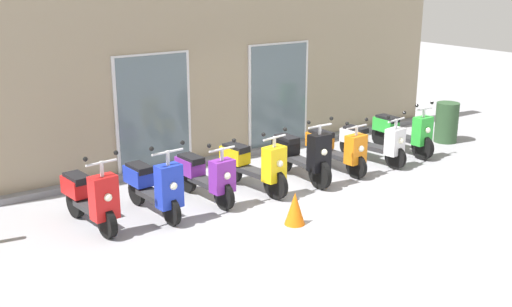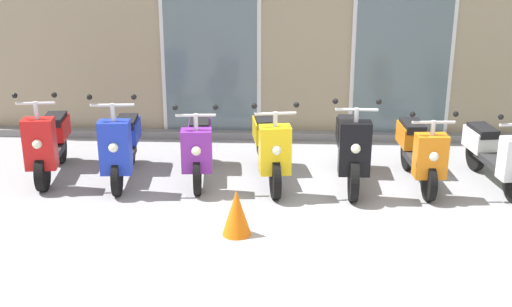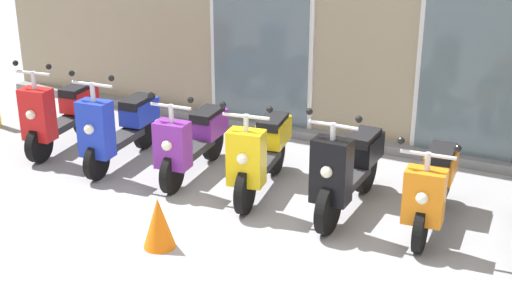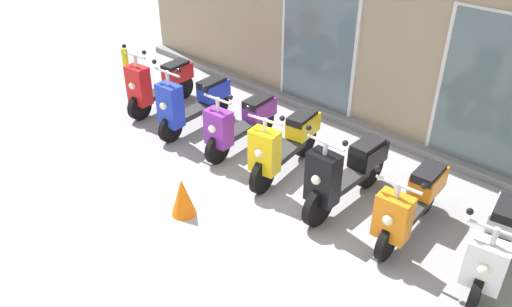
{
  "view_description": "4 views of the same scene",
  "coord_description": "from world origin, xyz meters",
  "px_view_note": "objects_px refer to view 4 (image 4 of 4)",
  "views": [
    {
      "loc": [
        -6.35,
        -7.48,
        3.8
      ],
      "look_at": [
        -0.71,
        0.71,
        0.82
      ],
      "focal_mm": 43.65,
      "sensor_mm": 36.0,
      "label": 1
    },
    {
      "loc": [
        -0.31,
        -7.17,
        3.26
      ],
      "look_at": [
        -0.65,
        0.51,
        0.59
      ],
      "focal_mm": 47.02,
      "sensor_mm": 36.0,
      "label": 2
    },
    {
      "loc": [
        2.87,
        -5.74,
        3.52
      ],
      "look_at": [
        -0.49,
        0.94,
        0.53
      ],
      "focal_mm": 51.45,
      "sensor_mm": 36.0,
      "label": 3
    },
    {
      "loc": [
        3.35,
        -3.56,
        4.03
      ],
      "look_at": [
        -0.46,
        0.46,
        0.62
      ],
      "focal_mm": 35.24,
      "sensor_mm": 36.0,
      "label": 4
    }
  ],
  "objects_px": {
    "scooter_purple": "(241,122)",
    "scooter_white": "(495,243)",
    "scooter_orange": "(411,203)",
    "curb_bollard": "(126,65)",
    "scooter_yellow": "(285,143)",
    "scooter_black": "(345,173)",
    "traffic_cone": "(183,197)",
    "scooter_blue": "(192,102)",
    "scooter_red": "(159,84)"
  },
  "relations": [
    {
      "from": "scooter_purple",
      "to": "scooter_white",
      "type": "bearing_deg",
      "value": -0.74
    },
    {
      "from": "scooter_orange",
      "to": "curb_bollard",
      "type": "bearing_deg",
      "value": 177.07
    },
    {
      "from": "scooter_yellow",
      "to": "scooter_black",
      "type": "distance_m",
      "value": 1.05
    },
    {
      "from": "scooter_yellow",
      "to": "scooter_white",
      "type": "xyz_separation_m",
      "value": [
        2.92,
        0.03,
        -0.05
      ]
    },
    {
      "from": "traffic_cone",
      "to": "scooter_orange",
      "type": "bearing_deg",
      "value": 35.37
    },
    {
      "from": "traffic_cone",
      "to": "scooter_yellow",
      "type": "bearing_deg",
      "value": 78.61
    },
    {
      "from": "curb_bollard",
      "to": "scooter_orange",
      "type": "bearing_deg",
      "value": -2.93
    },
    {
      "from": "scooter_black",
      "to": "curb_bollard",
      "type": "bearing_deg",
      "value": 176.0
    },
    {
      "from": "scooter_orange",
      "to": "scooter_white",
      "type": "xyz_separation_m",
      "value": [
        0.98,
        0.01,
        -0.03
      ]
    },
    {
      "from": "scooter_yellow",
      "to": "scooter_orange",
      "type": "distance_m",
      "value": 1.94
    },
    {
      "from": "scooter_blue",
      "to": "scooter_black",
      "type": "height_order",
      "value": "scooter_blue"
    },
    {
      "from": "scooter_white",
      "to": "traffic_cone",
      "type": "relative_size",
      "value": 3.05
    },
    {
      "from": "scooter_purple",
      "to": "scooter_orange",
      "type": "distance_m",
      "value": 2.88
    },
    {
      "from": "scooter_red",
      "to": "scooter_orange",
      "type": "xyz_separation_m",
      "value": [
        4.87,
        -0.04,
        -0.02
      ]
    },
    {
      "from": "scooter_yellow",
      "to": "scooter_black",
      "type": "bearing_deg",
      "value": -2.34
    },
    {
      "from": "scooter_red",
      "to": "curb_bollard",
      "type": "distance_m",
      "value": 1.48
    },
    {
      "from": "scooter_purple",
      "to": "traffic_cone",
      "type": "distance_m",
      "value": 1.79
    },
    {
      "from": "scooter_blue",
      "to": "curb_bollard",
      "type": "distance_m",
      "value": 2.48
    },
    {
      "from": "scooter_blue",
      "to": "curb_bollard",
      "type": "bearing_deg",
      "value": 171.33
    },
    {
      "from": "scooter_black",
      "to": "scooter_red",
      "type": "bearing_deg",
      "value": 178.57
    },
    {
      "from": "scooter_blue",
      "to": "scooter_purple",
      "type": "distance_m",
      "value": 1.0
    },
    {
      "from": "scooter_purple",
      "to": "scooter_orange",
      "type": "xyz_separation_m",
      "value": [
        2.88,
        -0.06,
        0.0
      ]
    },
    {
      "from": "scooter_purple",
      "to": "curb_bollard",
      "type": "height_order",
      "value": "scooter_purple"
    },
    {
      "from": "scooter_red",
      "to": "scooter_black",
      "type": "bearing_deg",
      "value": -1.43
    },
    {
      "from": "curb_bollard",
      "to": "traffic_cone",
      "type": "bearing_deg",
      "value": -25.38
    },
    {
      "from": "scooter_orange",
      "to": "traffic_cone",
      "type": "distance_m",
      "value": 2.77
    },
    {
      "from": "scooter_red",
      "to": "scooter_blue",
      "type": "xyz_separation_m",
      "value": [
        1.0,
        -0.09,
        0.02
      ]
    },
    {
      "from": "scooter_orange",
      "to": "scooter_purple",
      "type": "bearing_deg",
      "value": 178.77
    },
    {
      "from": "scooter_red",
      "to": "scooter_yellow",
      "type": "distance_m",
      "value": 2.93
    },
    {
      "from": "scooter_blue",
      "to": "scooter_yellow",
      "type": "bearing_deg",
      "value": 1.08
    },
    {
      "from": "scooter_orange",
      "to": "curb_bollard",
      "type": "relative_size",
      "value": 2.22
    },
    {
      "from": "scooter_orange",
      "to": "traffic_cone",
      "type": "relative_size",
      "value": 2.99
    },
    {
      "from": "scooter_blue",
      "to": "traffic_cone",
      "type": "distance_m",
      "value": 2.25
    },
    {
      "from": "scooter_yellow",
      "to": "scooter_black",
      "type": "xyz_separation_m",
      "value": [
        1.05,
        -0.04,
        0.01
      ]
    },
    {
      "from": "scooter_blue",
      "to": "scooter_purple",
      "type": "xyz_separation_m",
      "value": [
        0.99,
        0.11,
        -0.04
      ]
    },
    {
      "from": "scooter_white",
      "to": "scooter_orange",
      "type": "bearing_deg",
      "value": -179.31
    },
    {
      "from": "scooter_red",
      "to": "scooter_blue",
      "type": "bearing_deg",
      "value": -5.29
    },
    {
      "from": "scooter_black",
      "to": "scooter_orange",
      "type": "relative_size",
      "value": 1.07
    },
    {
      "from": "scooter_orange",
      "to": "scooter_blue",
      "type": "bearing_deg",
      "value": -179.26
    },
    {
      "from": "scooter_red",
      "to": "scooter_white",
      "type": "height_order",
      "value": "scooter_red"
    },
    {
      "from": "scooter_purple",
      "to": "scooter_yellow",
      "type": "bearing_deg",
      "value": -4.56
    },
    {
      "from": "traffic_cone",
      "to": "scooter_purple",
      "type": "bearing_deg",
      "value": 110.44
    },
    {
      "from": "scooter_black",
      "to": "traffic_cone",
      "type": "height_order",
      "value": "scooter_black"
    },
    {
      "from": "scooter_blue",
      "to": "scooter_orange",
      "type": "xyz_separation_m",
      "value": [
        3.87,
        0.05,
        -0.04
      ]
    },
    {
      "from": "scooter_red",
      "to": "scooter_black",
      "type": "height_order",
      "value": "scooter_black"
    },
    {
      "from": "scooter_black",
      "to": "scooter_blue",
      "type": "bearing_deg",
      "value": 179.88
    },
    {
      "from": "scooter_red",
      "to": "scooter_white",
      "type": "xyz_separation_m",
      "value": [
        5.85,
        -0.03,
        -0.05
      ]
    },
    {
      "from": "scooter_black",
      "to": "curb_bollard",
      "type": "xyz_separation_m",
      "value": [
        -5.42,
        0.38,
        -0.16
      ]
    },
    {
      "from": "scooter_purple",
      "to": "curb_bollard",
      "type": "xyz_separation_m",
      "value": [
        -3.44,
        0.26,
        -0.11
      ]
    },
    {
      "from": "scooter_yellow",
      "to": "curb_bollard",
      "type": "distance_m",
      "value": 4.39
    }
  ]
}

